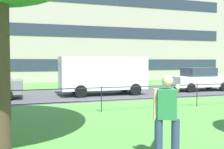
{
  "coord_description": "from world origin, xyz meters",
  "views": [
    {
      "loc": [
        -2.73,
        1.38,
        1.96
      ],
      "look_at": [
        -0.42,
        8.47,
        1.59
      ],
      "focal_mm": 42.25,
      "sensor_mm": 36.0,
      "label": 1
    }
  ],
  "objects": [
    {
      "name": "car_white_far_right",
      "position": [
        8.37,
        16.37,
        0.78
      ],
      "size": [
        4.06,
        1.92,
        1.54
      ],
      "color": "silver",
      "rests_on": "ground"
    },
    {
      "name": "park_fence",
      "position": [
        0.0,
        11.09,
        0.67
      ],
      "size": [
        34.68,
        0.04,
        1.0
      ],
      "color": "#232328",
      "rests_on": "ground"
    },
    {
      "name": "panel_van_left",
      "position": [
        1.57,
        16.33,
        1.27
      ],
      "size": [
        5.01,
        2.12,
        2.24
      ],
      "color": "white",
      "rests_on": "ground"
    },
    {
      "name": "person_thrower",
      "position": [
        -0.14,
        5.86,
        0.91
      ],
      "size": [
        0.76,
        0.66,
        1.69
      ],
      "color": "navy",
      "rests_on": "ground"
    },
    {
      "name": "street_strip",
      "position": [
        0.0,
        16.71,
        0.0
      ],
      "size": [
        80.0,
        6.2,
        0.01
      ],
      "primitive_type": "cube",
      "color": "#4C4C51",
      "rests_on": "ground"
    },
    {
      "name": "apartment_building_background",
      "position": [
        6.73,
        33.72,
        8.38
      ],
      "size": [
        27.6,
        14.07,
        16.75
      ],
      "color": "#ADA393",
      "rests_on": "ground"
    }
  ]
}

